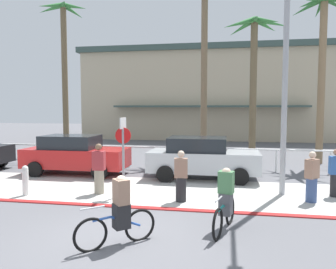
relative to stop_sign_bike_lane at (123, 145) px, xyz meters
The scene contains 20 objects.
ground_plane 6.89m from the stop_sign_bike_lane, 82.07° to the left, with size 80.00×80.00×0.00m, color #5B5B60.
sidewalk_strip 2.07m from the stop_sign_bike_lane, 41.54° to the left, with size 44.00×4.00×0.02m, color beige.
curb_paint 2.24m from the stop_sign_bike_lane, 52.08° to the right, with size 44.00×0.24×0.03m, color maroon.
building_backdrop 23.74m from the stop_sign_bike_lane, 85.92° to the left, with size 23.87×11.28×8.35m.
rail_fence 5.27m from the stop_sign_bike_lane, 79.79° to the left, with size 27.37×0.08×1.04m.
stop_sign_bike_lane is the anchor object (origin of this frame).
bollard_0 3.41m from the stop_sign_bike_lane, behind, with size 0.20×0.20×1.00m.
streetlight_curb 5.79m from the stop_sign_bike_lane, ahead, with size 0.24×2.54×7.50m.
palm_tree_0 12.57m from the stop_sign_bike_lane, 125.93° to the left, with size 3.21×2.93×9.36m.
palm_tree_1 10.58m from the stop_sign_bike_lane, 77.07° to the left, with size 3.58×3.51×9.84m.
palm_tree_2 9.90m from the stop_sign_bike_lane, 59.28° to the left, with size 3.33×3.36×7.55m.
palm_tree_3 12.21m from the stop_sign_bike_lane, 44.93° to the left, with size 2.81×3.61×8.50m.
car_red_1 4.48m from the stop_sign_bike_lane, 135.72° to the left, with size 4.40×2.02×1.69m.
car_silver_2 3.93m from the stop_sign_bike_lane, 52.82° to the left, with size 4.40×2.02×1.69m.
cyclist_blue_0 4.05m from the stop_sign_bike_lane, 73.60° to the right, with size 1.41×1.24×1.50m.
cyclist_teal_1 4.24m from the stop_sign_bike_lane, 37.27° to the right, with size 0.51×1.78×1.50m.
pedestrian_0 1.26m from the stop_sign_bike_lane, behind, with size 0.42×0.34×1.69m.
pedestrian_1 5.92m from the stop_sign_bike_lane, ahead, with size 0.47×0.47×1.56m.
pedestrian_2 2.19m from the stop_sign_bike_lane, 10.89° to the right, with size 0.43×0.35×1.58m.
pedestrian_3 6.90m from the stop_sign_bike_lane, ahead, with size 0.41×0.34×1.56m.
Camera 1 is at (2.39, -6.91, 2.87)m, focal length 35.74 mm.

